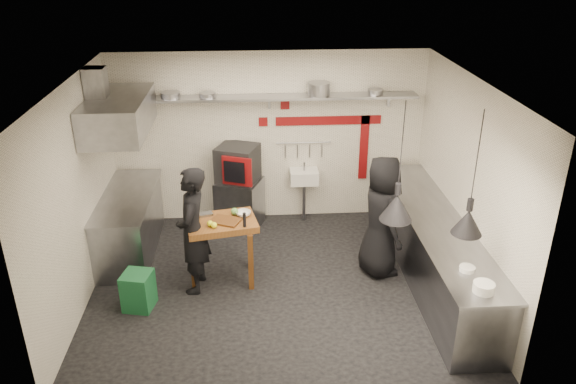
{
  "coord_description": "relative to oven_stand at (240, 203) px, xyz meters",
  "views": [
    {
      "loc": [
        -0.29,
        -6.52,
        4.38
      ],
      "look_at": [
        0.17,
        0.3,
        1.25
      ],
      "focal_mm": 35.0,
      "sensor_mm": 36.0,
      "label": 1
    }
  ],
  "objects": [
    {
      "name": "cutting_board",
      "position": [
        -0.16,
        -1.64,
        0.53
      ],
      "size": [
        0.46,
        0.4,
        0.02
      ],
      "primitive_type": "cube",
      "rotation": [
        0.0,
        0.0,
        -0.42
      ],
      "color": "#542F12",
      "rests_on": "prep_table"
    },
    {
      "name": "bowl",
      "position": [
        0.08,
        -1.49,
        0.55
      ],
      "size": [
        0.27,
        0.27,
        0.06
      ],
      "primitive_type": "imported",
      "rotation": [
        0.0,
        0.0,
        -0.43
      ],
      "color": "silver",
      "rests_on": "prep_table"
    },
    {
      "name": "small_bowl_right",
      "position": [
        2.61,
        -3.05,
        0.56
      ],
      "size": [
        0.22,
        0.22,
        0.05
      ],
      "primitive_type": "cylinder",
      "rotation": [
        0.0,
        0.0,
        0.24
      ],
      "color": "silver",
      "rests_on": "counter_right_top"
    },
    {
      "name": "sink_drain",
      "position": [
        1.06,
        0.1,
        -0.06
      ],
      "size": [
        0.06,
        0.06,
        0.66
      ],
      "primitive_type": "cylinder",
      "color": "gray",
      "rests_on": "floor"
    },
    {
      "name": "ceiling",
      "position": [
        0.51,
        -1.78,
        2.4
      ],
      "size": [
        5.0,
        5.0,
        0.0
      ],
      "primitive_type": "plane",
      "color": "beige",
      "rests_on": "floor"
    },
    {
      "name": "pan_mid_left",
      "position": [
        -0.43,
        0.14,
        1.78
      ],
      "size": [
        0.29,
        0.29,
        0.07
      ],
      "primitive_type": "cylinder",
      "rotation": [
        0.0,
        0.0,
        0.12
      ],
      "color": "gray",
      "rests_on": "back_shelf"
    },
    {
      "name": "back_shelf",
      "position": [
        0.51,
        0.14,
        1.72
      ],
      "size": [
        4.6,
        0.34,
        0.04
      ],
      "primitive_type": "cube",
      "color": "gray",
      "rests_on": "wall_back"
    },
    {
      "name": "counter_left",
      "position": [
        -1.64,
        -0.73,
        0.05
      ],
      "size": [
        0.7,
        1.9,
        0.9
      ],
      "primitive_type": "cube",
      "color": "gray",
      "rests_on": "floor"
    },
    {
      "name": "wall_left",
      "position": [
        -1.99,
        -1.78,
        1.0
      ],
      "size": [
        0.04,
        4.2,
        2.8
      ],
      "primitive_type": "cube",
      "color": "silver",
      "rests_on": "floor"
    },
    {
      "name": "veg_ball",
      "position": [
        -0.04,
        -1.45,
        0.57
      ],
      "size": [
        0.13,
        0.13,
        0.1
      ],
      "primitive_type": "sphere",
      "rotation": [
        0.0,
        0.0,
        0.43
      ],
      "color": "#598E3E",
      "rests_on": "prep_table"
    },
    {
      "name": "lemon_a",
      "position": [
        -0.35,
        -1.76,
        0.56
      ],
      "size": [
        0.08,
        0.08,
        0.08
      ],
      "primitive_type": "sphere",
      "rotation": [
        0.0,
        0.0,
        -0.05
      ],
      "color": "yellow",
      "rests_on": "prep_table"
    },
    {
      "name": "chef_right",
      "position": [
        1.97,
        -1.54,
        0.47
      ],
      "size": [
        0.71,
        0.94,
        1.74
      ],
      "primitive_type": "imported",
      "rotation": [
        0.0,
        0.0,
        1.77
      ],
      "color": "black",
      "rests_on": "floor"
    },
    {
      "name": "utensil_rail",
      "position": [
        1.06,
        0.28,
        0.92
      ],
      "size": [
        0.9,
        0.02,
        0.02
      ],
      "primitive_type": "cylinder",
      "rotation": [
        0.0,
        1.57,
        0.0
      ],
      "color": "gray",
      "rests_on": "wall_back"
    },
    {
      "name": "red_tile_a",
      "position": [
        0.76,
        0.3,
        1.55
      ],
      "size": [
        0.14,
        0.02,
        0.14
      ],
      "primitive_type": "cube",
      "color": "maroon",
      "rests_on": "wall_back"
    },
    {
      "name": "sink_tap",
      "position": [
        1.06,
        0.14,
        0.56
      ],
      "size": [
        0.03,
        0.03,
        0.14
      ],
      "primitive_type": "cylinder",
      "color": "gray",
      "rests_on": "hand_sink"
    },
    {
      "name": "chef_left",
      "position": [
        -0.58,
        -1.78,
        0.47
      ],
      "size": [
        0.48,
        0.68,
        1.75
      ],
      "primitive_type": "imported",
      "rotation": [
        0.0,
        0.0,
        -1.67
      ],
      "color": "black",
      "rests_on": "floor"
    },
    {
      "name": "wall_right",
      "position": [
        3.01,
        -1.78,
        1.0
      ],
      "size": [
        0.04,
        4.2,
        2.8
      ],
      "primitive_type": "cube",
      "color": "silver",
      "rests_on": "floor"
    },
    {
      "name": "pepper_mill",
      "position": [
        0.1,
        -1.8,
        0.62
      ],
      "size": [
        0.05,
        0.05,
        0.2
      ],
      "primitive_type": "cylinder",
      "rotation": [
        0.0,
        0.0,
        0.28
      ],
      "color": "black",
      "rests_on": "prep_table"
    },
    {
      "name": "combi_oven",
      "position": [
        -0.01,
        0.02,
        0.69
      ],
      "size": [
        0.76,
        0.74,
        0.58
      ],
      "primitive_type": "cube",
      "rotation": [
        0.0,
        0.0,
        -0.37
      ],
      "color": "black",
      "rests_on": "oven_stand"
    },
    {
      "name": "oven_glass",
      "position": [
        -0.06,
        -0.34,
        0.69
      ],
      "size": [
        0.32,
        0.14,
        0.34
      ],
      "primitive_type": "cube",
      "rotation": [
        0.0,
        0.0,
        -0.37
      ],
      "color": "black",
      "rests_on": "oven_door"
    },
    {
      "name": "shelf_bracket_right",
      "position": [
        2.41,
        0.29,
        1.62
      ],
      "size": [
        0.04,
        0.06,
        0.24
      ],
      "primitive_type": "cube",
      "color": "gray",
      "rests_on": "wall_back"
    },
    {
      "name": "counter_right_top",
      "position": [
        2.66,
        -1.78,
        0.52
      ],
      "size": [
        0.76,
        3.9,
        0.03
      ],
      "primitive_type": "cube",
      "color": "gray",
      "rests_on": "counter_right"
    },
    {
      "name": "red_band_horiz",
      "position": [
        1.46,
        0.3,
        1.28
      ],
      "size": [
        1.7,
        0.02,
        0.14
      ],
      "primitive_type": "cube",
      "color": "maroon",
      "rests_on": "wall_back"
    },
    {
      "name": "heat_lamp_near",
      "position": [
        1.86,
        -2.62,
        1.69
      ],
      "size": [
        0.46,
        0.46,
        1.41
      ],
      "primitive_type": null,
      "rotation": [
        0.0,
        0.0,
        -0.26
      ],
      "color": "black",
      "rests_on": "ceiling"
    },
    {
      "name": "hand_sink",
      "position": [
        1.06,
        0.14,
        0.38
      ],
      "size": [
        0.46,
        0.34,
        0.22
      ],
      "primitive_type": "cube",
      "color": "silver",
      "rests_on": "wall_back"
    },
    {
      "name": "counter_left_top",
      "position": [
        -1.64,
        -0.73,
        0.52
      ],
      "size": [
        0.76,
        2.0,
        0.03
      ],
      "primitive_type": "cube",
      "color": "gray",
      "rests_on": "counter_left"
    },
    {
      "name": "stock_pot",
      "position": [
        1.28,
        0.14,
        1.84
      ],
      "size": [
        0.4,
        0.4,
        0.2
      ],
      "primitive_type": "cylinder",
      "rotation": [
        0.0,
        0.0,
        0.18
      ],
      "color": "gray",
      "rests_on": "back_shelf"
    },
    {
      "name": "extractor_hood",
      "position": [
        -1.59,
        -0.73,
        1.75
      ],
      "size": [
        0.78,
        1.6,
        0.5
      ],
      "primitive_type": "cube",
      "color": "gray",
      "rests_on": "ceiling"
    },
    {
      "name": "wall_back",
      "position": [
        0.51,
        0.32,
        1.0
      ],
      "size": [
        5.0,
        0.04,
        2.8
      ],
      "primitive_type": "cube",
      "color": "silver",
      "rests_on": "floor"
    },
    {
      "name": "lemon_b",
      "position": [
        -0.3,
        -1.8,
        0.56
      ],
      "size": [
        0.1,
        0.1,
        0.08
      ],
      "primitive_type": "sphere",
      "rotation": [
        0.0,
        0.0,
        0.29
      ],
      "color": "yellow",
      "rests_on": "prep_table"
    },
    {
      "name": "prep_table",
      "position": [
        -0.22,
        -1.6,
        0.06
      ],
      "size": [
        1.03,
        0.8,
        0.92
      ],
      "primitive_type": null,
      "rotation": [
        0.0,
        0.0,
        0.19
      ],
      "color": "brown",
      "rests_on": "floor"
    },
    {
      "name": "red_band_vert",
      "position": [
        2.06,
        0.3,
        0.8
      ],
      "size": [
        0.14,
        0.02,
        1.1
      ],
      "primitive_type": "cube",
      "color": "maroon",
      "rests_on": "wall_back"
    },
    {
      "name": "floor",
      "position": [
        0.51,
        -1.78,
        -0.4
      ],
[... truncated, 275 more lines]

